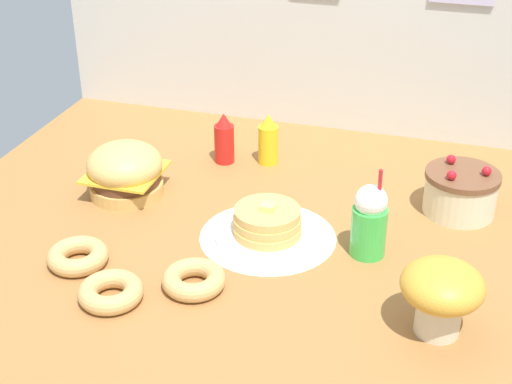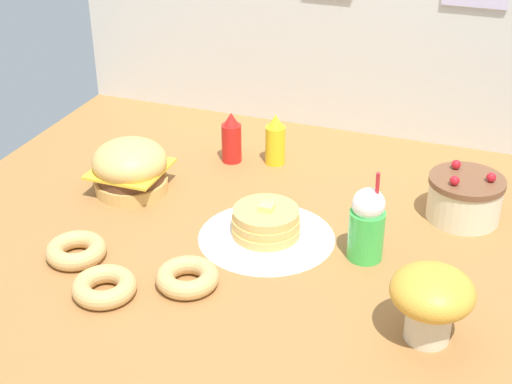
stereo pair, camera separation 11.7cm
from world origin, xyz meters
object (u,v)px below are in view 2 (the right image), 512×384
Objects in this scene: burger at (130,167)px; mustard_bottle at (275,141)px; donut_pink_glaze at (76,250)px; layer_cake at (465,198)px; cream_soda_cup at (367,224)px; mushroom_stool at (432,298)px; donut_vanilla at (187,277)px; ketchup_bottle at (231,139)px; pancake_stack at (266,225)px; donut_chocolate at (104,286)px.

mustard_bottle is (0.40, 0.37, 0.00)m from burger.
mustard_bottle is 1.08× the size of donut_pink_glaze.
layer_cake is 0.41m from cream_soda_cup.
layer_cake is at bearing 88.63° from mushroom_stool.
donut_pink_glaze is at bearing -159.40° from cream_soda_cup.
donut_vanilla is at bearing -136.60° from layer_cake.
burger is 1.21× the size of mushroom_stool.
ketchup_bottle is at bearing 137.61° from mushroom_stool.
mushroom_stool reaches higher than donut_pink_glaze.
mushroom_stool reaches higher than ketchup_bottle.
ketchup_bottle is (0.24, 0.33, 0.00)m from burger.
burger is 0.41m from ketchup_bottle.
donut_pink_glaze is 0.85× the size of mushroom_stool.
layer_cake is at bearing 53.43° from cream_soda_cup.
ketchup_bottle is 0.76m from cream_soda_cup.
layer_cake reaches higher than donut_vanilla.
pancake_stack is 1.13× the size of cream_soda_cup.
pancake_stack reaches higher than donut_vanilla.
burger is 1.17m from mushroom_stool.
pancake_stack is at bearing 31.46° from donut_pink_glaze.
donut_vanilla is (0.02, -0.81, -0.06)m from mustard_bottle.
layer_cake is (0.56, 0.33, 0.03)m from pancake_stack.
layer_cake is 0.94m from donut_vanilla.
mustard_bottle is at bearing 132.19° from cream_soda_cup.
donut_pink_glaze is at bearing -148.54° from pancake_stack.
pancake_stack is 0.55m from ketchup_bottle.
pancake_stack reaches higher than donut_pink_glaze.
donut_vanilla is at bearing -144.33° from cream_soda_cup.
donut_vanilla is at bearing -77.29° from ketchup_bottle.
mustard_bottle is 0.95m from donut_chocolate.
cream_soda_cup reaches higher than ketchup_bottle.
ketchup_bottle reaches higher than pancake_stack.
ketchup_bottle is 1.00× the size of mustard_bottle.
cream_soda_cup is (0.31, 0.00, 0.07)m from pancake_stack.
cream_soda_cup is (-0.25, -0.33, 0.04)m from layer_cake.
pancake_stack is (0.54, -0.13, -0.04)m from burger.
donut_vanilla is (-0.43, -0.31, -0.08)m from cream_soda_cup.
cream_soda_cup reaches higher than pancake_stack.
donut_pink_glaze is at bearing 178.31° from donut_vanilla.
ketchup_bottle is at bearing 171.52° from layer_cake.
donut_pink_glaze is 0.37m from donut_vanilla.
ketchup_bottle is 1.08× the size of donut_chocolate.
cream_soda_cup reaches higher than mustard_bottle.
cream_soda_cup is at bearing -126.57° from layer_cake.
mustard_bottle is 0.81m from donut_vanilla.
mushroom_stool reaches higher than donut_chocolate.
cream_soda_cup is at bearing 20.60° from donut_pink_glaze.
mustard_bottle is 1.08× the size of donut_chocolate.
donut_pink_glaze is 1.04m from mushroom_stool.
cream_soda_cup is at bearing -8.67° from burger.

